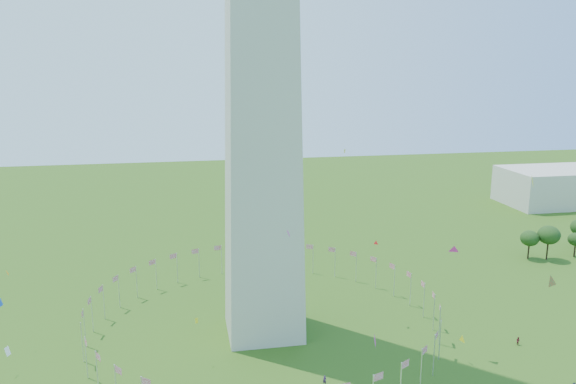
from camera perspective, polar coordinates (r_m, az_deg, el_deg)
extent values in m
cylinder|color=silver|center=(144.93, 13.65, -10.65)|extent=(0.24, 0.24, 9.00)
cylinder|color=silver|center=(150.53, 12.34, -9.68)|extent=(0.24, 0.24, 9.00)
cylinder|color=silver|center=(155.64, 10.75, -8.85)|extent=(0.24, 0.24, 9.00)
cylinder|color=silver|center=(160.15, 8.93, -8.15)|extent=(0.24, 0.24, 9.00)
cylinder|color=silver|center=(163.98, 6.93, -7.58)|extent=(0.24, 0.24, 9.00)
cylinder|color=silver|center=(167.06, 4.80, -7.14)|extent=(0.24, 0.24, 9.00)
cylinder|color=silver|center=(169.35, 2.56, -6.83)|extent=(0.24, 0.24, 9.00)
cylinder|color=silver|center=(170.81, 0.25, -6.65)|extent=(0.24, 0.24, 9.00)
cylinder|color=silver|center=(171.41, -2.09, -6.58)|extent=(0.24, 0.24, 9.00)
cylinder|color=silver|center=(171.14, -4.43, -6.65)|extent=(0.24, 0.24, 9.00)
cylinder|color=silver|center=(170.02, -6.75, -6.83)|extent=(0.24, 0.24, 9.00)
cylinder|color=silver|center=(168.05, -9.02, -7.14)|extent=(0.24, 0.24, 9.00)
cylinder|color=silver|center=(165.26, -11.19, -7.57)|extent=(0.24, 0.24, 9.00)
cylinder|color=silver|center=(161.72, -13.24, -8.13)|extent=(0.24, 0.24, 9.00)
cylinder|color=silver|center=(157.46, -15.12, -8.81)|extent=(0.24, 0.24, 9.00)
cylinder|color=silver|center=(152.57, -16.79, -9.63)|extent=(0.24, 0.24, 9.00)
cylinder|color=silver|center=(147.15, -18.20, -10.57)|extent=(0.24, 0.24, 9.00)
cylinder|color=silver|center=(141.30, -19.28, -11.64)|extent=(0.24, 0.24, 9.00)
cylinder|color=silver|center=(135.16, -19.96, -12.84)|extent=(0.24, 0.24, 9.00)
cylinder|color=silver|center=(128.89, -20.17, -14.15)|extent=(0.24, 0.24, 9.00)
cylinder|color=silver|center=(122.67, -19.82, -15.55)|extent=(0.24, 0.24, 9.00)
cylinder|color=silver|center=(116.72, -18.81, -16.99)|extent=(0.24, 0.24, 9.00)
cylinder|color=silver|center=(114.54, 13.36, -17.24)|extent=(0.24, 0.24, 9.00)
cylinder|color=silver|center=(120.33, 14.61, -15.76)|extent=(0.24, 0.24, 9.00)
cylinder|color=silver|center=(126.46, 15.17, -14.33)|extent=(0.24, 0.24, 9.00)
cylinder|color=silver|center=(132.74, 15.14, -12.98)|extent=(0.24, 0.24, 9.00)
cylinder|color=silver|center=(138.95, 14.61, -11.75)|extent=(0.24, 0.24, 9.00)
cube|color=beige|center=(281.81, 25.89, 0.53)|extent=(50.00, 30.00, 16.00)
imported|color=#321745|center=(115.86, 3.75, -18.55)|extent=(0.84, 0.76, 1.93)
imported|color=#55131E|center=(139.65, 22.34, -13.81)|extent=(0.77, 0.96, 1.88)
plane|color=#CC2699|center=(123.56, 16.49, -5.66)|extent=(2.02, 1.82, 2.39)
plane|color=yellow|center=(87.21, 23.58, 1.01)|extent=(0.88, 1.88, 1.92)
plane|color=orange|center=(138.16, -26.61, -7.36)|extent=(0.93, 1.58, 1.67)
plane|color=yellow|center=(120.71, -9.27, -12.77)|extent=(0.97, 0.93, 1.30)
plane|color=#CC2699|center=(111.64, 0.04, -4.22)|extent=(1.71, 0.64, 1.59)
plane|color=yellow|center=(134.60, 5.78, 4.17)|extent=(0.29, 1.15, 1.16)
plane|color=yellow|center=(126.90, 17.28, -14.11)|extent=(0.53, 1.71, 1.78)
plane|color=#CC2699|center=(104.14, 8.83, -14.68)|extent=(1.50, 1.66, 2.02)
plane|color=white|center=(129.99, -26.60, -14.27)|extent=(1.43, 1.74, 1.90)
plane|color=red|center=(117.78, 8.92, -5.14)|extent=(0.89, 0.67, 0.92)
plane|color=orange|center=(113.36, 25.23, -8.28)|extent=(2.32, 1.40, 2.14)
ellipsoid|color=#284F1A|center=(197.65, 23.29, -4.98)|extent=(5.88, 5.88, 9.19)
ellipsoid|color=#284F1A|center=(199.10, 24.91, -4.74)|extent=(7.03, 7.03, 10.98)
ellipsoid|color=#284F1A|center=(206.31, 27.16, -4.82)|extent=(5.07, 5.07, 7.92)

